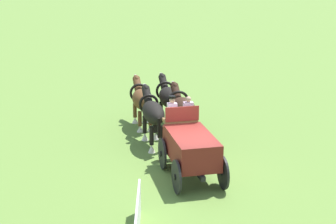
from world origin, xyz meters
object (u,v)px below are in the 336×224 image
object	(u,v)px
draft_horse_rear_off	(183,110)
draft_horse_lead_near	(142,100)
draft_horse_rear_near	(153,113)
draft_horse_lead_off	(169,98)
show_wagon	(190,146)

from	to	relation	value
draft_horse_rear_off	draft_horse_lead_near	bearing A→B (deg)	46.60
draft_horse_rear_near	draft_horse_lead_off	bearing A→B (deg)	-6.46
draft_horse_rear_near	draft_horse_lead_off	world-z (taller)	draft_horse_rear_near
show_wagon	draft_horse_lead_off	bearing A→B (deg)	14.16
show_wagon	draft_horse_lead_near	distance (m)	6.19
show_wagon	draft_horse_lead_off	world-z (taller)	show_wagon
draft_horse_rear_near	draft_horse_rear_off	world-z (taller)	draft_horse_rear_off
show_wagon	draft_horse_lead_off	size ratio (longest dim) A/B	1.87
draft_horse_rear_near	show_wagon	bearing A→B (deg)	-149.44
draft_horse_lead_near	draft_horse_lead_off	size ratio (longest dim) A/B	0.96
draft_horse_rear_near	draft_horse_lead_near	world-z (taller)	draft_horse_rear_near
show_wagon	draft_horse_rear_near	bearing A→B (deg)	30.56
show_wagon	draft_horse_rear_off	world-z (taller)	show_wagon
draft_horse_rear_near	draft_horse_rear_off	distance (m)	1.30
draft_horse_rear_off	draft_horse_lead_off	distance (m)	2.61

